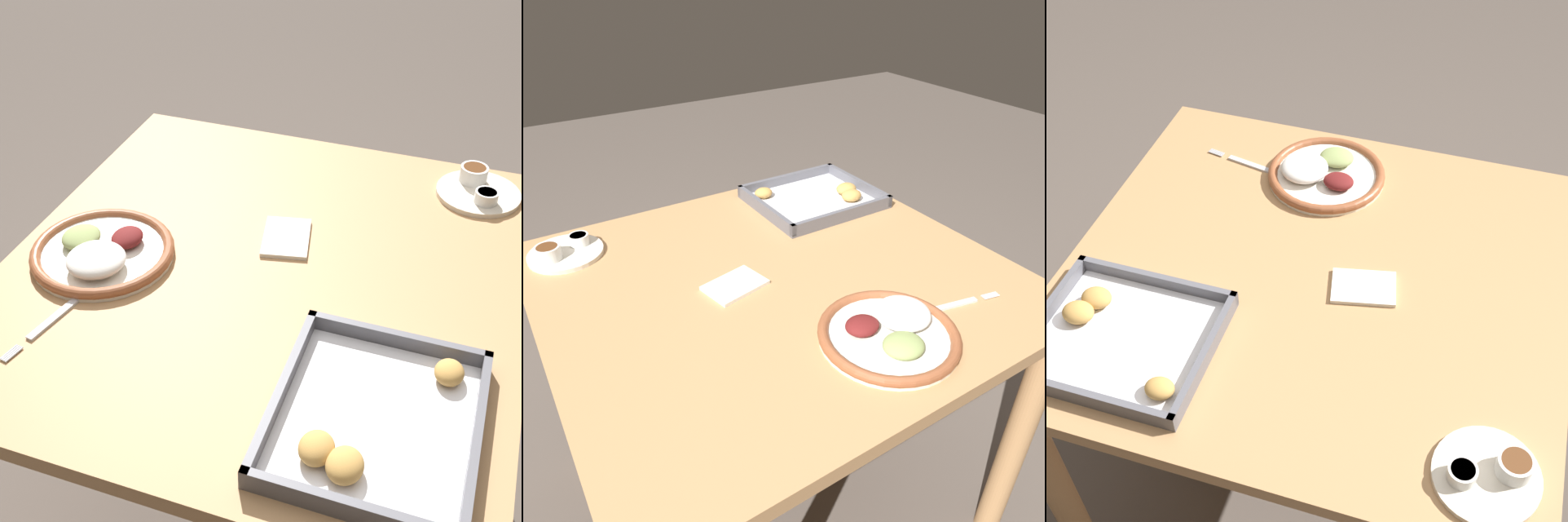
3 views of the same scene
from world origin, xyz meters
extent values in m
plane|color=#564C44|center=(0.00, 0.00, 0.00)|extent=(8.00, 8.00, 0.00)
cube|color=#AD7F51|center=(0.00, 0.00, 0.72)|extent=(0.94, 0.87, 0.03)
cylinder|color=#AD7F51|center=(-0.42, -0.39, 0.35)|extent=(0.06, 0.06, 0.71)
cylinder|color=#AD7F51|center=(0.42, -0.39, 0.35)|extent=(0.06, 0.06, 0.71)
cylinder|color=#AD7F51|center=(0.42, 0.39, 0.35)|extent=(0.06, 0.06, 0.71)
cylinder|color=white|center=(0.06, -0.28, 0.74)|extent=(0.25, 0.25, 0.01)
torus|color=brown|center=(0.06, -0.28, 0.75)|extent=(0.25, 0.25, 0.02)
ellipsoid|color=white|center=(0.11, -0.26, 0.77)|extent=(0.10, 0.10, 0.04)
ellipsoid|color=maroon|center=(0.03, -0.25, 0.76)|extent=(0.06, 0.05, 0.03)
ellipsoid|color=#8C9E5B|center=(0.05, -0.32, 0.76)|extent=(0.07, 0.07, 0.03)
cube|color=silver|center=(0.21, -0.27, 0.74)|extent=(0.16, 0.04, 0.00)
cylinder|color=silver|center=(0.32, -0.29, 0.74)|extent=(0.03, 0.01, 0.00)
cylinder|color=silver|center=(0.32, -0.29, 0.74)|extent=(0.03, 0.01, 0.00)
cylinder|color=silver|center=(0.32, -0.29, 0.74)|extent=(0.03, 0.01, 0.00)
cylinder|color=silver|center=(0.32, -0.28, 0.74)|extent=(0.03, 0.01, 0.00)
cylinder|color=beige|center=(-0.36, 0.32, 0.74)|extent=(0.16, 0.16, 0.01)
cylinder|color=silver|center=(-0.32, 0.34, 0.76)|extent=(0.04, 0.04, 0.02)
cylinder|color=#C67F23|center=(-0.32, 0.34, 0.77)|extent=(0.04, 0.04, 0.01)
cylinder|color=silver|center=(-0.39, 0.30, 0.76)|extent=(0.05, 0.05, 0.03)
cylinder|color=#593319|center=(-0.39, 0.30, 0.78)|extent=(0.04, 0.04, 0.01)
cube|color=#595960|center=(0.27, 0.25, 0.74)|extent=(0.31, 0.27, 0.01)
cube|color=silver|center=(0.27, 0.25, 0.75)|extent=(0.29, 0.25, 0.00)
cube|color=#595960|center=(0.27, 0.12, 0.76)|extent=(0.31, 0.01, 0.03)
cube|color=#595960|center=(0.27, 0.38, 0.76)|extent=(0.31, 0.01, 0.03)
cube|color=#595960|center=(0.12, 0.25, 0.76)|extent=(0.01, 0.27, 0.03)
ellipsoid|color=#C18E47|center=(0.16, 0.33, 0.76)|extent=(0.05, 0.04, 0.03)
ellipsoid|color=#C18E47|center=(0.36, 0.23, 0.76)|extent=(0.06, 0.05, 0.03)
ellipsoid|color=#C18E47|center=(0.35, 0.19, 0.76)|extent=(0.06, 0.05, 0.03)
cube|color=silver|center=(-0.09, 0.01, 0.74)|extent=(0.13, 0.10, 0.01)
camera|label=1|loc=(0.92, 0.32, 1.51)|focal=50.00mm
camera|label=2|loc=(-0.46, -0.76, 1.33)|focal=35.00mm
camera|label=3|loc=(-0.26, 0.89, 1.73)|focal=50.00mm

